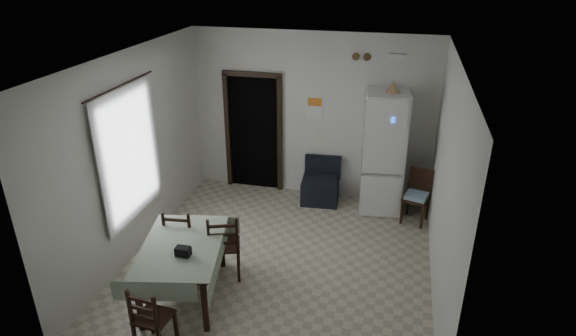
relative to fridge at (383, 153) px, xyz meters
The scene contains 25 objects.
ground 2.53m from the fridge, 123.43° to the right, with size 4.50×4.50×0.00m, color #BCB39A.
ceiling 2.97m from the fridge, 123.43° to the right, with size 4.20×4.50×0.02m, color white, non-canonical shape.
wall_back 1.38m from the fridge, 165.90° to the left, with size 4.20×0.02×2.90m, color silver, non-canonical shape.
wall_front 4.39m from the fridge, 106.95° to the right, with size 4.20×0.02×2.90m, color silver, non-canonical shape.
wall_left 3.91m from the fridge, 150.23° to the right, with size 0.02×4.50×2.90m, color silver, non-canonical shape.
wall_right 2.14m from the fridge, 66.83° to the right, with size 0.02×4.50×2.90m, color silver, non-canonical shape.
doorway 2.38m from the fridge, 167.31° to the left, with size 1.06×0.52×2.22m.
window_recess 4.07m from the fridge, 148.11° to the right, with size 0.10×1.20×1.60m, color silver.
curtain 3.97m from the fridge, 147.27° to the right, with size 0.02×1.45×1.85m, color silver.
curtain_rod 4.20m from the fridge, 147.19° to the right, with size 0.02×0.02×1.60m, color black.
calendar 1.39m from the fridge, 165.88° to the left, with size 0.28×0.02×0.40m, color white.
calendar_image 1.44m from the fridge, 166.14° to the left, with size 0.24×0.01×0.14m, color orange.
light_switch 1.17m from the fridge, 164.68° to the left, with size 0.08×0.02×0.12m, color beige.
vent_left 1.63m from the fridge, 152.01° to the left, with size 0.12×0.12×0.03m, color brown.
vent_right 1.57m from the fridge, 142.25° to the left, with size 0.12×0.12×0.03m, color brown.
emergency_light 1.55m from the fridge, 74.81° to the left, with size 0.25×0.07×0.09m, color white.
fridge is the anchor object (origin of this frame).
tan_cone 1.13m from the fridge, 28.13° to the right, with size 0.23×0.23×0.19m, color tan.
navy_seat 1.22m from the fridge, behind, with size 0.64×0.62×0.77m, color black, non-canonical shape.
corner_chair 0.90m from the fridge, 29.63° to the right, with size 0.38×0.38×0.89m, color black, non-canonical shape.
dining_table 3.76m from the fridge, 127.79° to the right, with size 0.96×1.46×0.76m, color #99AA91, non-canonical shape.
black_bag 3.80m from the fridge, 124.51° to the right, with size 0.18×0.11×0.12m, color black.
dining_chair_far_left 3.51m from the fridge, 137.16° to the right, with size 0.41×0.41×0.95m, color black, non-canonical shape.
dining_chair_far_right 3.12m from the fridge, 128.70° to the right, with size 0.42×0.42×0.98m, color black, non-canonical shape.
dining_chair_near_head 4.46m from the fridge, 120.00° to the right, with size 0.37×0.37×0.86m, color black, non-canonical shape.
Camera 1 is at (1.45, -5.54, 4.08)m, focal length 30.00 mm.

